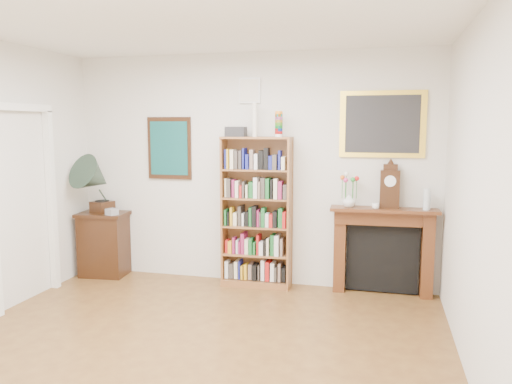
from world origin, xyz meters
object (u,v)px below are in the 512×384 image
(fireplace, at_px, (383,244))
(bottle_left, at_px, (426,199))
(side_cabinet, at_px, (104,244))
(cd_stack, at_px, (112,212))
(bottle_right, at_px, (428,200))
(mantel_clock, at_px, (390,187))
(teacup, at_px, (375,206))
(bookshelf, at_px, (256,204))
(flower_vase, at_px, (349,200))
(gramophone, at_px, (96,180))

(fireplace, bearing_deg, bottle_left, -10.39)
(side_cabinet, bearing_deg, cd_stack, -36.90)
(bottle_left, bearing_deg, bottle_right, 68.36)
(mantel_clock, xyz_separation_m, bottle_right, (0.41, 0.00, -0.14))
(fireplace, bearing_deg, side_cabinet, -179.86)
(fireplace, bearing_deg, teacup, -128.98)
(fireplace, relative_size, mantel_clock, 2.43)
(cd_stack, bearing_deg, bookshelf, 6.18)
(flower_vase, bearing_deg, cd_stack, -175.99)
(bookshelf, relative_size, flower_vase, 13.29)
(gramophone, bearing_deg, cd_stack, 12.88)
(fireplace, distance_m, flower_vase, 0.64)
(gramophone, bearing_deg, fireplace, 22.85)
(cd_stack, bearing_deg, flower_vase, 4.01)
(bookshelf, bearing_deg, fireplace, 0.63)
(side_cabinet, bearing_deg, mantel_clock, -3.31)
(cd_stack, bearing_deg, bottle_right, 3.98)
(gramophone, xyz_separation_m, bottle_left, (3.97, 0.19, -0.13))
(side_cabinet, height_order, flower_vase, flower_vase)
(bookshelf, xyz_separation_m, side_cabinet, (-2.02, -0.07, -0.60))
(bookshelf, xyz_separation_m, mantel_clock, (1.54, 0.06, 0.24))
(bottle_left, bearing_deg, fireplace, 171.91)
(bottle_left, bearing_deg, gramophone, -177.29)
(mantel_clock, xyz_separation_m, flower_vase, (-0.45, -0.05, -0.16))
(mantel_clock, bearing_deg, gramophone, -174.85)
(flower_vase, height_order, bottle_left, bottle_left)
(mantel_clock, height_order, bottle_left, mantel_clock)
(bottle_right, bearing_deg, bookshelf, -178.07)
(gramophone, bearing_deg, teacup, 20.85)
(bookshelf, xyz_separation_m, cd_stack, (-1.81, -0.20, -0.14))
(gramophone, distance_m, mantel_clock, 3.58)
(gramophone, relative_size, bottle_left, 3.18)
(bookshelf, xyz_separation_m, teacup, (1.39, -0.05, 0.04))
(fireplace, height_order, flower_vase, flower_vase)
(fireplace, xyz_separation_m, gramophone, (-3.52, -0.25, 0.67))
(side_cabinet, distance_m, teacup, 3.46)
(side_cabinet, height_order, mantel_clock, mantel_clock)
(fireplace, relative_size, bottle_left, 5.03)
(flower_vase, bearing_deg, bottle_right, 3.90)
(mantel_clock, relative_size, flower_vase, 3.17)
(side_cabinet, height_order, teacup, teacup)
(side_cabinet, xyz_separation_m, fireplace, (3.50, 0.15, 0.17))
(bookshelf, bearing_deg, bottle_left, -1.96)
(gramophone, distance_m, flower_vase, 3.14)
(cd_stack, xyz_separation_m, flower_vase, (2.90, 0.20, 0.22))
(flower_vase, bearing_deg, mantel_clock, 6.93)
(bottle_left, bearing_deg, side_cabinet, -178.76)
(mantel_clock, xyz_separation_m, teacup, (-0.15, -0.11, -0.21))
(bookshelf, relative_size, bottle_left, 8.66)
(mantel_clock, bearing_deg, cd_stack, -174.20)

